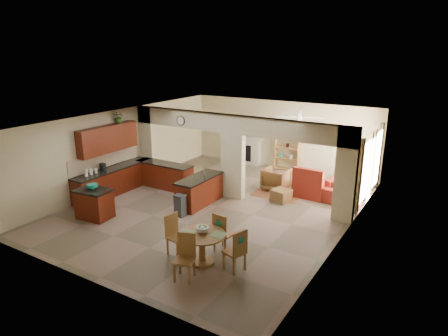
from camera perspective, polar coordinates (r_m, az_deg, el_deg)
The scene contains 39 objects.
floor at distance 12.78m, azimuth -1.02°, elevation -5.52°, with size 10.00×10.00×0.00m, color #7B6555.
ceiling at distance 12.00m, azimuth -1.08°, elevation 6.94°, with size 10.00×10.00×0.00m, color white.
wall_back at distance 16.63m, azimuth 8.24°, elevation 4.67°, with size 8.00×8.00×0.00m, color #BFB48C.
wall_front at distance 8.78m, azimuth -18.96°, elevation -7.42°, with size 8.00×8.00×0.00m, color #BFB48C.
wall_left at distance 14.78m, azimuth -14.28°, elevation 2.78°, with size 10.00×10.00×0.00m, color #BFB48C.
wall_right at distance 10.82m, azimuth 17.17°, elevation -2.63°, with size 10.00×10.00×0.00m, color #BFB48C.
partition_left_pier at distance 15.27m, azimuth -10.83°, elevation 3.45°, with size 0.60×0.25×2.80m, color #BFB48C.
partition_center_pier at distance 13.22m, azimuth 1.28°, elevation 0.31°, with size 0.80×0.25×2.20m, color #BFB48C.
partition_right_pier at distance 11.81m, azimuth 17.01°, elevation -0.98°, with size 0.60×0.25×2.80m, color #BFB48C.
partition_header at distance 12.89m, azimuth 1.32°, elevation 6.28°, with size 8.00×0.25×0.60m, color #BFB48C.
kitchen_counter at distance 14.36m, azimuth -12.63°, elevation -1.41°, with size 2.52×3.29×1.48m.
upper_cabinets at distance 14.00m, azimuth -16.23°, elevation 4.04°, with size 0.35×2.40×0.90m, color #470B08.
peninsula at distance 12.84m, azimuth -3.56°, elevation -3.26°, with size 0.70×1.85×0.91m.
wall_clock at distance 13.88m, azimuth -6.21°, elevation 6.74°, with size 0.34×0.34×0.03m, color #502D1A.
rug at distance 14.00m, azimuth 7.78°, elevation -3.62°, with size 1.60×1.30×0.01m, color brown.
fireplace at distance 17.33m, azimuth 3.05°, elevation 2.65°, with size 1.60×0.35×1.20m.
shelving_unit at distance 16.45m, azimuth 9.04°, elevation 2.71°, with size 1.00×0.32×1.80m, color brown.
window_a at distance 13.03m, azimuth 19.56°, elevation -0.49°, with size 0.02×0.90×1.90m, color white.
window_b at distance 14.64m, azimuth 21.00°, elevation 1.22°, with size 0.02×0.90×1.90m, color white.
glazed_door at distance 13.87m, azimuth 20.26°, elevation -0.18°, with size 0.02×0.70×2.10m, color white.
drape_a_left at distance 12.47m, azimuth 18.78°, elevation -1.17°, with size 0.10×0.28×2.30m, color #3F1919.
drape_a_right at distance 13.60m, azimuth 19.94°, elevation 0.19°, with size 0.10×0.28×2.30m, color #3F1919.
drape_b_left at distance 14.08m, azimuth 20.37°, elevation 0.69°, with size 0.10×0.28×2.30m, color #3F1919.
drape_b_right at distance 15.22m, azimuth 21.29°, elevation 1.76°, with size 0.10×0.28×2.30m, color #3F1919.
ceiling_fan at distance 14.04m, azimuth 10.83°, elevation 7.11°, with size 1.00×1.00×0.10m, color white.
kitchen_island at distance 12.43m, azimuth -18.04°, elevation -4.86°, with size 1.08×0.82×0.88m.
teal_bowl at distance 12.31m, azimuth -18.29°, elevation -2.54°, with size 0.32×0.32×0.15m, color #128268.
trash_can at distance 12.05m, azimuth -6.29°, elevation -5.47°, with size 0.29×0.25×0.62m, color #2E2E30.
dining_table at distance 9.44m, azimuth -3.15°, elevation -10.72°, with size 1.11×1.11×0.75m.
fruit_bowl at distance 9.35m, azimuth -3.09°, elevation -8.72°, with size 0.30×0.30×0.16m, color #77AD25.
sofa at distance 14.23m, azimuth 17.36°, elevation -2.46°, with size 0.93×2.38×0.69m, color maroon.
chaise at distance 13.91m, azimuth 12.24°, elevation -3.09°, with size 1.05×0.86×0.42m, color maroon.
armchair at distance 14.24m, azimuth 7.46°, elevation -1.58°, with size 0.84×0.87×0.79m, color maroon.
ottoman at distance 13.28m, azimuth 8.14°, elevation -3.89°, with size 0.55×0.55×0.40m, color maroon.
plant at distance 14.24m, azimuth -14.84°, elevation 7.05°, with size 0.37×0.32×0.41m, color #1F4913.
chair_north at distance 9.88m, azimuth -0.29°, elevation -9.04°, with size 0.47×0.47×1.02m.
chair_east at distance 9.08m, azimuth 1.87°, elevation -11.52°, with size 0.53×0.53×1.02m.
chair_south at distance 8.92m, azimuth -5.55°, elevation -12.18°, with size 0.53×0.53×1.02m.
chair_west at distance 9.89m, azimuth -7.07°, elevation -9.16°, with size 0.48×0.48×1.02m.
Camera 1 is at (6.34, -9.97, 4.88)m, focal length 32.00 mm.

